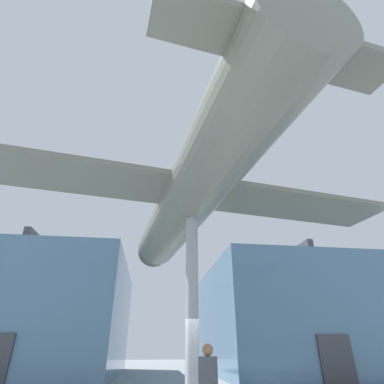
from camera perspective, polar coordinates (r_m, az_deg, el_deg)
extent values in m
cube|color=slate|center=(24.46, -25.85, -20.66)|extent=(10.28, 14.16, 7.07)
cube|color=#383A3F|center=(25.03, -24.06, -12.05)|extent=(0.36, 13.45, 0.60)
cube|color=slate|center=(25.33, 15.89, -22.34)|extent=(10.28, 14.16, 7.07)
cube|color=#383A3F|center=(25.88, 14.80, -13.91)|extent=(0.36, 13.45, 0.60)
cube|color=#383A3F|center=(18.86, 25.90, -26.80)|extent=(1.80, 0.12, 2.30)
cylinder|color=#999EA3|center=(9.96, 0.00, -20.76)|extent=(0.40, 0.40, 5.80)
cylinder|color=slate|center=(11.13, 0.00, 0.00)|extent=(4.32, 14.35, 2.14)
cube|color=slate|center=(11.13, 0.00, 0.00)|extent=(16.45, 4.89, 0.18)
cube|color=slate|center=(6.79, 16.78, 25.14)|extent=(5.30, 1.80, 0.18)
cube|color=slate|center=(7.78, 15.38, 30.77)|extent=(0.35, 1.11, 2.36)
cone|color=slate|center=(18.17, -7.06, -10.76)|extent=(1.99, 1.53, 1.82)
sphere|color=black|center=(18.94, -7.50, -11.41)|extent=(0.44, 0.44, 0.44)
cube|color=#4C5156|center=(8.16, 3.07, -31.15)|extent=(0.44, 0.44, 0.68)
sphere|color=#936B4C|center=(8.14, 2.97, -27.81)|extent=(0.27, 0.27, 0.27)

